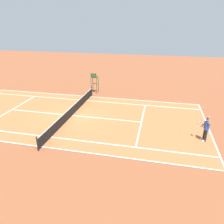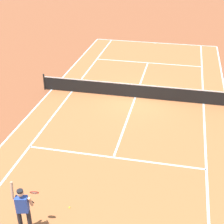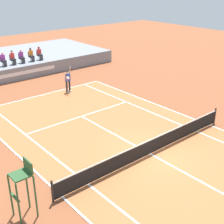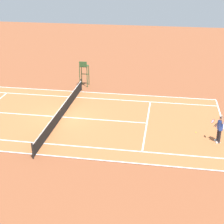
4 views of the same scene
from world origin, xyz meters
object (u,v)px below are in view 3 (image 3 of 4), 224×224
(tennis_ball, at_px, (66,99))
(umpire_chair, at_px, (23,182))
(spectator_seated_2, at_px, (3,59))
(spectator_seated_5, at_px, (31,55))
(spectator_seated_4, at_px, (22,57))
(tennis_player, at_px, (68,80))
(spectator_seated_3, at_px, (13,58))
(spectator_seated_6, at_px, (40,54))

(tennis_ball, height_order, umpire_chair, umpire_chair)
(spectator_seated_2, xyz_separation_m, spectator_seated_5, (2.76, 0.00, 0.00))
(spectator_seated_4, distance_m, umpire_chair, 19.75)
(spectator_seated_2, relative_size, umpire_chair, 0.52)
(spectator_seated_5, bearing_deg, tennis_player, -91.97)
(spectator_seated_3, distance_m, spectator_seated_4, 0.87)
(spectator_seated_4, bearing_deg, umpire_chair, -115.17)
(spectator_seated_5, distance_m, spectator_seated_6, 0.88)
(spectator_seated_5, relative_size, umpire_chair, 0.52)
(spectator_seated_5, bearing_deg, spectator_seated_4, 180.00)
(spectator_seated_2, height_order, tennis_player, spectator_seated_2)
(spectator_seated_6, distance_m, tennis_player, 6.84)
(spectator_seated_3, xyz_separation_m, spectator_seated_4, (0.87, 0.00, 0.00))
(spectator_seated_2, bearing_deg, spectator_seated_3, 0.00)
(umpire_chair, bearing_deg, spectator_seated_5, 62.28)
(spectator_seated_2, xyz_separation_m, tennis_player, (2.53, -6.69, -0.85))
(spectator_seated_3, relative_size, spectator_seated_4, 1.00)
(spectator_seated_4, xyz_separation_m, spectator_seated_6, (1.87, 0.00, 0.00))
(umpire_chair, bearing_deg, spectator_seated_6, 60.11)
(umpire_chair, bearing_deg, spectator_seated_3, 67.17)
(tennis_player, xyz_separation_m, umpire_chair, (-9.16, -11.18, 0.56))
(spectator_seated_4, relative_size, umpire_chair, 0.52)
(spectator_seated_2, relative_size, tennis_player, 0.61)
(spectator_seated_2, bearing_deg, spectator_seated_6, 0.00)
(spectator_seated_2, height_order, tennis_ball, spectator_seated_2)
(tennis_player, relative_size, umpire_chair, 0.85)
(tennis_ball, xyz_separation_m, umpire_chair, (-8.06, -9.85, 1.52))
(spectator_seated_4, relative_size, spectator_seated_5, 1.00)
(umpire_chair, bearing_deg, tennis_player, 50.66)
(spectator_seated_5, relative_size, tennis_player, 0.61)
(tennis_ball, bearing_deg, tennis_player, 50.44)
(tennis_player, bearing_deg, spectator_seated_3, 103.74)
(spectator_seated_2, xyz_separation_m, tennis_ball, (1.43, -8.02, -1.81))
(tennis_player, bearing_deg, umpire_chair, -129.34)
(spectator_seated_2, relative_size, spectator_seated_5, 1.00)
(spectator_seated_2, distance_m, spectator_seated_6, 3.64)
(umpire_chair, bearing_deg, tennis_ball, 50.70)
(spectator_seated_2, height_order, umpire_chair, spectator_seated_2)
(spectator_seated_2, xyz_separation_m, spectator_seated_4, (1.77, 0.00, 0.00))
(spectator_seated_3, distance_m, umpire_chair, 19.39)
(tennis_ball, distance_m, umpire_chair, 12.82)
(spectator_seated_4, height_order, tennis_ball, spectator_seated_4)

